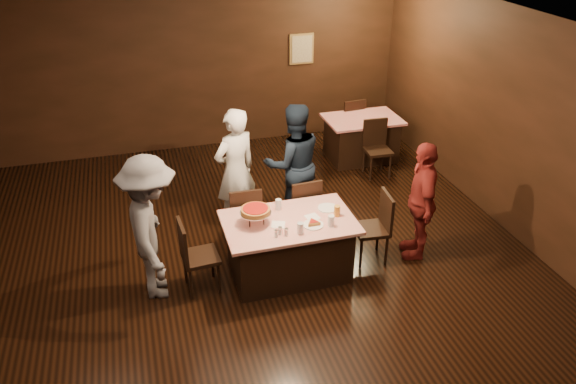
{
  "coord_description": "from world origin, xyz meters",
  "views": [
    {
      "loc": [
        -0.91,
        -4.87,
        4.35
      ],
      "look_at": [
        0.79,
        1.0,
        1.0
      ],
      "focal_mm": 35.0,
      "sensor_mm": 36.0,
      "label": 1
    }
  ],
  "objects_px": {
    "pizza_stand": "(255,211)",
    "glass_amber": "(337,211)",
    "diner_grey_knit": "(152,228)",
    "glass_front_right": "(331,221)",
    "chair_back_near": "(378,150)",
    "main_table": "(289,247)",
    "plate_empty": "(328,208)",
    "diner_white_jacket": "(236,171)",
    "chair_back_far": "(349,122)",
    "back_table": "(361,138)",
    "chair_end_left": "(200,255)",
    "chair_far_right": "(302,207)",
    "diner_red_shirt": "(421,201)",
    "glass_back": "(278,205)",
    "chair_far_left": "(244,216)",
    "chair_end_right": "(371,228)",
    "diner_navy_hoodie": "(293,164)",
    "glass_front_left": "(300,228)"
  },
  "relations": [
    {
      "from": "chair_end_left",
      "to": "diner_red_shirt",
      "type": "height_order",
      "value": "diner_red_shirt"
    },
    {
      "from": "main_table",
      "to": "glass_front_left",
      "type": "relative_size",
      "value": 11.43
    },
    {
      "from": "chair_end_right",
      "to": "diner_red_shirt",
      "type": "bearing_deg",
      "value": 90.35
    },
    {
      "from": "glass_back",
      "to": "chair_back_near",
      "type": "bearing_deg",
      "value": 40.55
    },
    {
      "from": "chair_back_near",
      "to": "glass_back",
      "type": "height_order",
      "value": "chair_back_near"
    },
    {
      "from": "chair_back_far",
      "to": "diner_red_shirt",
      "type": "height_order",
      "value": "diner_red_shirt"
    },
    {
      "from": "pizza_stand",
      "to": "glass_front_right",
      "type": "relative_size",
      "value": 2.71
    },
    {
      "from": "diner_white_jacket",
      "to": "diner_red_shirt",
      "type": "relative_size",
      "value": 1.12
    },
    {
      "from": "diner_red_shirt",
      "to": "diner_navy_hoodie",
      "type": "bearing_deg",
      "value": -116.6
    },
    {
      "from": "chair_far_right",
      "to": "chair_end_left",
      "type": "bearing_deg",
      "value": 23.05
    },
    {
      "from": "glass_front_left",
      "to": "diner_grey_knit",
      "type": "bearing_deg",
      "value": 166.95
    },
    {
      "from": "back_table",
      "to": "diner_grey_knit",
      "type": "xyz_separation_m",
      "value": [
        -3.81,
        -2.83,
        0.51
      ]
    },
    {
      "from": "chair_back_near",
      "to": "diner_white_jacket",
      "type": "relative_size",
      "value": 0.53
    },
    {
      "from": "chair_far_right",
      "to": "chair_back_near",
      "type": "relative_size",
      "value": 1.0
    },
    {
      "from": "main_table",
      "to": "back_table",
      "type": "xyz_separation_m",
      "value": [
        2.19,
        2.92,
        0.0
      ]
    },
    {
      "from": "diner_grey_knit",
      "to": "glass_front_right",
      "type": "distance_m",
      "value": 2.09
    },
    {
      "from": "back_table",
      "to": "glass_amber",
      "type": "bearing_deg",
      "value": -118.21
    },
    {
      "from": "chair_far_left",
      "to": "glass_back",
      "type": "height_order",
      "value": "chair_far_left"
    },
    {
      "from": "chair_far_right",
      "to": "diner_red_shirt",
      "type": "xyz_separation_m",
      "value": [
        1.34,
        -0.8,
        0.33
      ]
    },
    {
      "from": "chair_back_near",
      "to": "chair_back_far",
      "type": "height_order",
      "value": "same"
    },
    {
      "from": "main_table",
      "to": "chair_far_right",
      "type": "height_order",
      "value": "chair_far_right"
    },
    {
      "from": "back_table",
      "to": "chair_end_left",
      "type": "bearing_deg",
      "value": -138.44
    },
    {
      "from": "diner_grey_knit",
      "to": "plate_empty",
      "type": "xyz_separation_m",
      "value": [
        2.17,
        0.06,
        -0.12
      ]
    },
    {
      "from": "main_table",
      "to": "chair_end_left",
      "type": "bearing_deg",
      "value": -180.0
    },
    {
      "from": "chair_back_far",
      "to": "glass_back",
      "type": "bearing_deg",
      "value": 49.74
    },
    {
      "from": "chair_far_right",
      "to": "pizza_stand",
      "type": "height_order",
      "value": "pizza_stand"
    },
    {
      "from": "chair_end_right",
      "to": "glass_back",
      "type": "distance_m",
      "value": 1.24
    },
    {
      "from": "back_table",
      "to": "main_table",
      "type": "bearing_deg",
      "value": -126.91
    },
    {
      "from": "diner_grey_knit",
      "to": "chair_back_far",
      "type": "bearing_deg",
      "value": -47.22
    },
    {
      "from": "diner_white_jacket",
      "to": "glass_back",
      "type": "distance_m",
      "value": 1.02
    },
    {
      "from": "main_table",
      "to": "chair_far_left",
      "type": "xyz_separation_m",
      "value": [
        -0.4,
        0.75,
        0.09
      ]
    },
    {
      "from": "chair_end_right",
      "to": "diner_navy_hoodie",
      "type": "bearing_deg",
      "value": -147.38
    },
    {
      "from": "chair_end_left",
      "to": "chair_back_near",
      "type": "bearing_deg",
      "value": -60.15
    },
    {
      "from": "chair_back_far",
      "to": "glass_front_left",
      "type": "distance_m",
      "value": 4.39
    },
    {
      "from": "chair_end_left",
      "to": "pizza_stand",
      "type": "height_order",
      "value": "pizza_stand"
    },
    {
      "from": "chair_far_right",
      "to": "chair_back_far",
      "type": "xyz_separation_m",
      "value": [
        1.79,
        2.77,
        0.0
      ]
    },
    {
      "from": "main_table",
      "to": "glass_amber",
      "type": "bearing_deg",
      "value": -4.76
    },
    {
      "from": "diner_navy_hoodie",
      "to": "glass_front_right",
      "type": "relative_size",
      "value": 12.69
    },
    {
      "from": "glass_front_right",
      "to": "glass_back",
      "type": "relative_size",
      "value": 1.0
    },
    {
      "from": "diner_navy_hoodie",
      "to": "chair_end_right",
      "type": "bearing_deg",
      "value": 116.43
    },
    {
      "from": "chair_far_left",
      "to": "glass_front_left",
      "type": "xyz_separation_m",
      "value": [
        0.45,
        -1.05,
        0.37
      ]
    },
    {
      "from": "pizza_stand",
      "to": "glass_amber",
      "type": "relative_size",
      "value": 2.71
    },
    {
      "from": "chair_back_near",
      "to": "glass_amber",
      "type": "xyz_separation_m",
      "value": [
        -1.59,
        -2.27,
        0.37
      ]
    },
    {
      "from": "chair_far_left",
      "to": "chair_end_right",
      "type": "height_order",
      "value": "same"
    },
    {
      "from": "main_table",
      "to": "diner_white_jacket",
      "type": "xyz_separation_m",
      "value": [
        -0.4,
        1.25,
        0.52
      ]
    },
    {
      "from": "chair_back_near",
      "to": "diner_grey_knit",
      "type": "distance_m",
      "value": 4.38
    },
    {
      "from": "back_table",
      "to": "glass_front_right",
      "type": "height_order",
      "value": "glass_front_right"
    },
    {
      "from": "chair_far_left",
      "to": "chair_end_right",
      "type": "distance_m",
      "value": 1.68
    },
    {
      "from": "chair_back_far",
      "to": "glass_front_right",
      "type": "distance_m",
      "value": 4.17
    },
    {
      "from": "main_table",
      "to": "plate_empty",
      "type": "relative_size",
      "value": 6.4
    }
  ]
}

